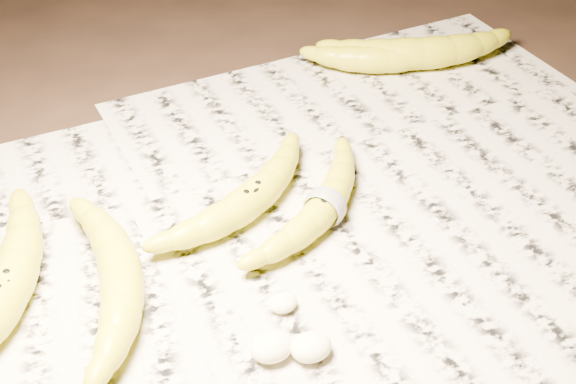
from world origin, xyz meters
name	(u,v)px	position (x,y,z in m)	size (l,w,h in m)	color
ground	(268,237)	(0.00, 0.00, 0.00)	(3.00, 3.00, 0.00)	black
newspaper_patch	(271,240)	(0.00, -0.01, 0.00)	(0.90, 0.70, 0.01)	#B6AF9C
banana_left_a	(4,292)	(-0.24, 0.00, 0.03)	(0.23, 0.07, 0.04)	gold
banana_left_b	(121,274)	(-0.15, -0.02, 0.03)	(0.20, 0.06, 0.04)	gold
banana_center	(251,197)	(0.00, 0.03, 0.03)	(0.19, 0.06, 0.04)	gold
banana_taped	(325,204)	(0.06, 0.00, 0.02)	(0.19, 0.05, 0.03)	gold
banana_upper_a	(421,51)	(0.30, 0.22, 0.03)	(0.21, 0.07, 0.04)	gold
banana_upper_b	(386,56)	(0.26, 0.23, 0.03)	(0.18, 0.06, 0.04)	gold
measuring_tape	(325,204)	(0.06, 0.00, 0.02)	(0.04, 0.04, 0.00)	white
flesh_chunk_a	(272,344)	(-0.06, -0.14, 0.02)	(0.04, 0.03, 0.02)	#F5EFBD
flesh_chunk_b	(311,344)	(-0.03, -0.15, 0.02)	(0.03, 0.03, 0.02)	#F5EFBD
flesh_chunk_c	(283,300)	(-0.03, -0.10, 0.02)	(0.03, 0.02, 0.01)	#F5EFBD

